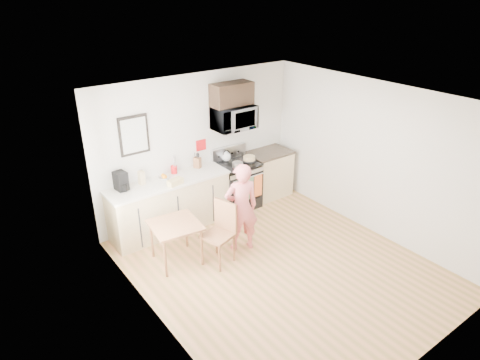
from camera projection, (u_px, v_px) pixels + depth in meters
floor at (280, 266)px, 6.59m from camera, size 4.60×4.60×0.00m
back_wall at (198, 146)px, 7.71m from camera, size 4.00×0.04×2.60m
front_wall at (435, 272)px, 4.37m from camera, size 4.00×0.04×2.60m
left_wall at (155, 237)px, 4.96m from camera, size 0.04×4.60×2.60m
right_wall at (373, 159)px, 7.12m from camera, size 0.04×4.60×2.60m
ceiling at (288, 101)px, 5.49m from camera, size 4.00×4.60×0.04m
window at (128, 192)px, 5.45m from camera, size 0.06×1.40×1.50m
cabinet_left at (170, 206)px, 7.42m from camera, size 2.10×0.60×0.90m
countertop_left at (168, 182)px, 7.22m from camera, size 2.14×0.64×0.04m
cabinet_right at (268, 174)px, 8.63m from camera, size 0.84×0.60×0.90m
countertop_right at (269, 153)px, 8.43m from camera, size 0.88×0.64×0.04m
range at (237, 186)px, 8.18m from camera, size 0.76×0.70×1.16m
microwave at (233, 118)px, 7.69m from camera, size 0.76×0.51×0.42m
upper_cabinet at (232, 94)px, 7.55m from camera, size 0.76×0.35×0.40m
wall_art at (134, 135)px, 6.85m from camera, size 0.50×0.04×0.65m
wall_trivet at (201, 145)px, 7.72m from camera, size 0.20×0.02×0.20m
person at (241, 208)px, 6.74m from camera, size 0.63×0.51×1.50m
dining_table at (175, 228)px, 6.48m from camera, size 0.71×0.71×0.67m
chair at (223, 223)px, 6.53m from camera, size 0.56×0.52×0.99m
knife_block at (197, 163)px, 7.67m from camera, size 0.13×0.15×0.19m
utensil_crock at (174, 166)px, 7.43m from camera, size 0.11×0.11×0.33m
fruit_bowl at (164, 177)px, 7.24m from camera, size 0.25×0.25×0.09m
milk_carton at (141, 178)px, 7.03m from camera, size 0.10×0.10×0.23m
coffee_maker at (121, 182)px, 6.83m from camera, size 0.20×0.27×0.31m
bread_bag at (175, 182)px, 7.04m from camera, size 0.29×0.18×0.10m
cake at (249, 159)px, 8.02m from camera, size 0.27×0.27×0.09m
kettle at (226, 156)px, 7.99m from camera, size 0.17×0.17×0.22m
pot at (238, 165)px, 7.73m from camera, size 0.19×0.31×0.10m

